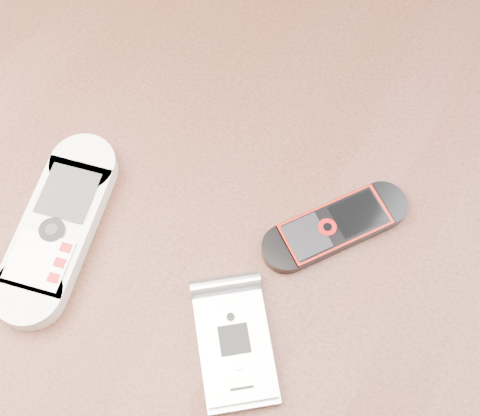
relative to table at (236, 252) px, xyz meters
name	(u,v)px	position (x,y,z in m)	size (l,w,h in m)	color
ground	(238,371)	(0.00, 0.00, -0.64)	(4.00, 4.00, 0.00)	#472B19
table	(236,252)	(0.00, 0.00, 0.00)	(1.20, 0.80, 0.75)	black
nokia_white	(58,227)	(-0.12, -0.10, 0.12)	(0.06, 0.18, 0.02)	white
nokia_black_red	(335,226)	(0.08, 0.03, 0.11)	(0.04, 0.14, 0.01)	black
motorola_razr	(235,345)	(0.06, -0.10, 0.11)	(0.06, 0.11, 0.02)	silver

